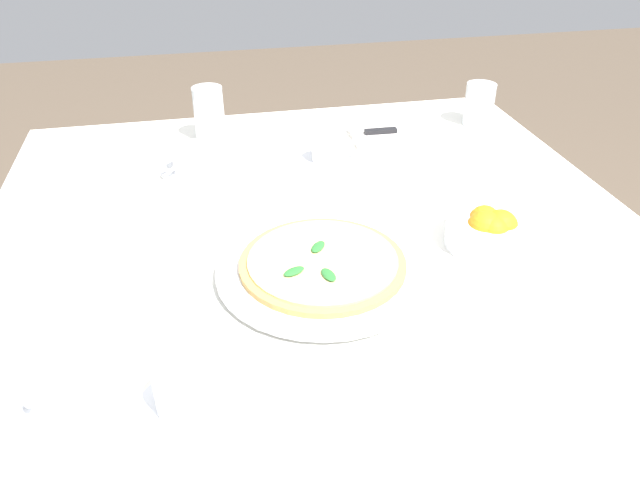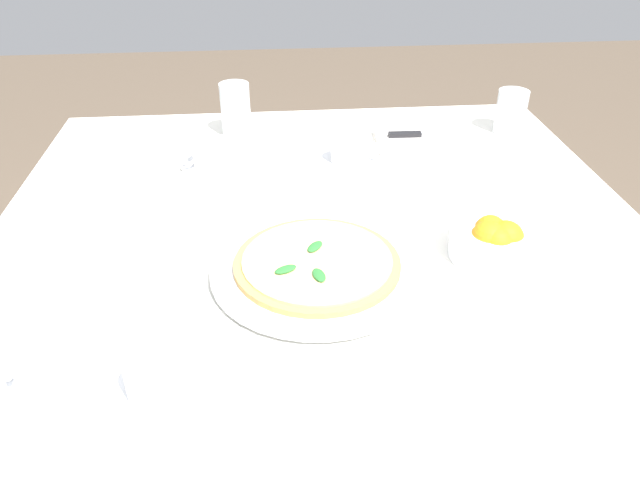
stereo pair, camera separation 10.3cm
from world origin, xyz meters
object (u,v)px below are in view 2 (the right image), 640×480
at_px(coffee_cup_far_left, 158,379).
at_px(pizza_plate, 317,269).
at_px(pizza, 317,262).
at_px(coffee_cup_far_right, 11,347).
at_px(coffee_cup_center_back, 349,152).
at_px(water_glass_back_corner, 511,114).
at_px(water_glass_right_edge, 236,112).
at_px(napkin_folded, 425,140).
at_px(citrus_bowl, 495,241).
at_px(coffee_cup_near_left, 211,155).
at_px(dinner_knife, 426,134).

bearing_deg(coffee_cup_far_left, pizza_plate, 47.79).
height_order(pizza_plate, pizza, pizza).
height_order(coffee_cup_far_right, coffee_cup_center_back, coffee_cup_far_right).
bearing_deg(coffee_cup_far_right, pizza, 21.85).
distance_m(water_glass_back_corner, water_glass_right_edge, 0.65).
height_order(water_glass_right_edge, napkin_folded, water_glass_right_edge).
xyz_separation_m(coffee_cup_far_left, water_glass_right_edge, (0.07, 0.83, 0.03)).
relative_size(coffee_cup_far_left, citrus_bowl, 0.87).
bearing_deg(water_glass_right_edge, coffee_cup_near_left, -106.80).
bearing_deg(water_glass_back_corner, napkin_folded, -166.27).
distance_m(coffee_cup_far_left, water_glass_back_corner, 1.07).
bearing_deg(dinner_knife, coffee_cup_near_left, -169.55).
relative_size(pizza, dinner_knife, 1.35).
distance_m(coffee_cup_far_left, coffee_cup_far_right, 0.21).
height_order(pizza_plate, coffee_cup_far_right, coffee_cup_far_right).
distance_m(pizza_plate, coffee_cup_far_right, 0.44).
distance_m(coffee_cup_far_left, coffee_cup_near_left, 0.66).
bearing_deg(pizza, citrus_bowl, 5.74).
xyz_separation_m(pizza, coffee_cup_far_left, (-0.22, -0.24, 0.00)).
bearing_deg(dinner_knife, coffee_cup_center_back, -153.78).
bearing_deg(coffee_cup_center_back, coffee_cup_far_right, -131.91).
distance_m(coffee_cup_center_back, dinner_knife, 0.21).
distance_m(water_glass_right_edge, dinner_knife, 0.45).
height_order(coffee_cup_near_left, water_glass_right_edge, water_glass_right_edge).
relative_size(coffee_cup_near_left, dinner_knife, 0.67).
xyz_separation_m(pizza, citrus_bowl, (0.30, 0.03, 0.00)).
height_order(coffee_cup_far_right, dinner_knife, coffee_cup_far_right).
relative_size(coffee_cup_far_left, water_glass_right_edge, 1.05).
xyz_separation_m(coffee_cup_center_back, water_glass_right_edge, (-0.24, 0.18, 0.03)).
distance_m(dinner_knife, citrus_bowl, 0.47).
xyz_separation_m(coffee_cup_far_left, dinner_knife, (0.51, 0.74, -0.00)).
xyz_separation_m(pizza_plate, pizza, (-0.00, -0.00, 0.01)).
bearing_deg(coffee_cup_near_left, coffee_cup_far_right, -110.57).
bearing_deg(water_glass_right_edge, coffee_cup_far_right, -109.74).
relative_size(water_glass_right_edge, napkin_folded, 0.56).
xyz_separation_m(pizza_plate, water_glass_right_edge, (-0.14, 0.59, 0.05)).
bearing_deg(coffee_cup_far_left, citrus_bowl, 27.54).
bearing_deg(napkin_folded, coffee_cup_far_left, -122.32).
distance_m(napkin_folded, dinner_knife, 0.01).
bearing_deg(pizza_plate, water_glass_back_corner, 47.23).
bearing_deg(pizza, coffee_cup_far_left, -132.21).
height_order(coffee_cup_far_right, water_glass_back_corner, water_glass_back_corner).
bearing_deg(coffee_cup_center_back, dinner_knife, 24.76).
bearing_deg(citrus_bowl, pizza_plate, -174.29).
distance_m(pizza_plate, napkin_folded, 0.58).
xyz_separation_m(pizza_plate, napkin_folded, (0.29, 0.50, -0.00)).
relative_size(water_glass_right_edge, citrus_bowl, 0.84).
bearing_deg(coffee_cup_center_back, water_glass_right_edge, 143.64).
bearing_deg(coffee_cup_far_left, coffee_cup_near_left, 87.95).
bearing_deg(citrus_bowl, water_glass_back_corner, 67.88).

